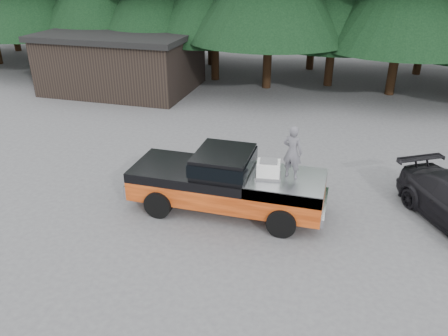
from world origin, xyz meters
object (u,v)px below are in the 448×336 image
(utility_building, at_px, (123,60))
(man_on_bed, at_px, (292,152))
(pickup_truck, at_px, (227,190))
(air_compressor, at_px, (268,170))

(utility_building, bearing_deg, man_on_bed, -45.34)
(pickup_truck, xyz_separation_m, utility_building, (-9.45, 11.60, 1.00))
(pickup_truck, bearing_deg, air_compressor, -2.52)
(air_compressor, distance_m, utility_building, 15.83)
(air_compressor, height_order, utility_building, utility_building)
(pickup_truck, height_order, air_compressor, air_compressor)
(air_compressor, bearing_deg, pickup_truck, 170.25)
(pickup_truck, distance_m, man_on_bed, 2.39)
(air_compressor, xyz_separation_m, utility_building, (-10.71, 11.65, 0.11))
(man_on_bed, bearing_deg, pickup_truck, 19.39)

